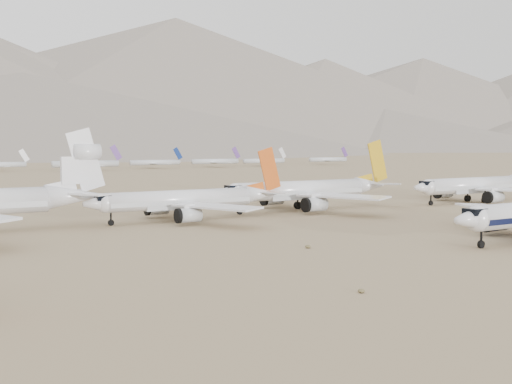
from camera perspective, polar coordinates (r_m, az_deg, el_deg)
ground at (r=119.35m, az=20.75°, el=-4.41°), size 7000.00×7000.00×0.00m
row2_navy_widebody at (r=202.46m, az=19.13°, el=0.55°), size 50.18×49.07×17.85m
row2_gold_tail at (r=169.12m, az=4.57°, el=0.15°), size 52.32×51.17×18.63m
row2_orange_tail at (r=147.12m, az=-6.00°, el=-0.70°), size 46.80×45.78×16.69m
distant_storage_row at (r=418.08m, az=-21.72°, el=2.25°), size 531.88×62.26×14.36m
foothills at (r=1326.79m, az=-3.76°, el=6.52°), size 4637.50×1395.00×155.00m
desert_scrub at (r=80.94m, az=21.34°, el=-8.31°), size 206.06×121.67×0.63m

